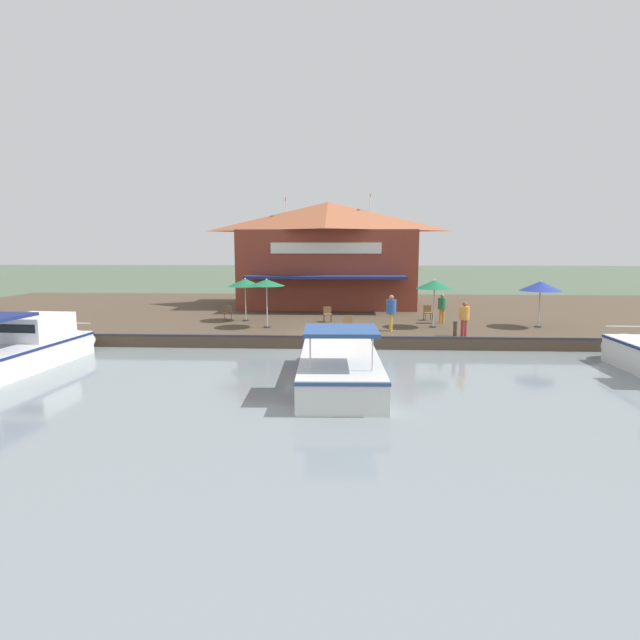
% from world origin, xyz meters
% --- Properties ---
extents(ground_plane, '(220.00, 220.00, 0.00)m').
position_xyz_m(ground_plane, '(0.00, 0.00, 0.00)').
color(ground_plane, '#4C5B47').
extents(quay_deck, '(22.00, 56.00, 0.60)m').
position_xyz_m(quay_deck, '(-11.00, 0.00, 0.30)').
color(quay_deck, '#4C3D2D').
rests_on(quay_deck, ground).
extents(quay_edge_fender, '(0.20, 50.40, 0.10)m').
position_xyz_m(quay_edge_fender, '(-0.10, 0.00, 0.65)').
color(quay_edge_fender, '#2D2D33').
rests_on(quay_edge_fender, quay_deck).
extents(waterfront_restaurant, '(9.32, 12.51, 7.90)m').
position_xyz_m(waterfront_restaurant, '(-13.41, -0.42, 4.34)').
color(waterfront_restaurant, brown).
rests_on(waterfront_restaurant, quay_deck).
extents(patio_umbrella_far_corner, '(1.93, 1.93, 2.45)m').
position_xyz_m(patio_umbrella_far_corner, '(-5.26, -4.82, 2.78)').
color(patio_umbrella_far_corner, '#B7B7B7').
rests_on(patio_umbrella_far_corner, quay_deck).
extents(patio_umbrella_by_entrance, '(1.89, 1.89, 2.56)m').
position_xyz_m(patio_umbrella_by_entrance, '(-2.94, -3.23, 2.94)').
color(patio_umbrella_by_entrance, '#B7B7B7').
rests_on(patio_umbrella_by_entrance, quay_deck).
extents(patio_umbrella_mid_patio_right, '(2.11, 2.11, 2.46)m').
position_xyz_m(patio_umbrella_mid_patio_right, '(-3.77, 11.00, 2.76)').
color(patio_umbrella_mid_patio_right, '#B7B7B7').
rests_on(patio_umbrella_mid_patio_right, quay_deck).
extents(patio_umbrella_near_quay_edge, '(1.90, 1.90, 2.52)m').
position_xyz_m(patio_umbrella_near_quay_edge, '(-3.46, 5.47, 2.85)').
color(patio_umbrella_near_quay_edge, '#B7B7B7').
rests_on(patio_umbrella_near_quay_edge, quay_deck).
extents(cafe_chair_under_first_umbrella, '(0.54, 0.54, 0.85)m').
position_xyz_m(cafe_chair_under_first_umbrella, '(-5.57, -5.93, 1.08)').
color(cafe_chair_under_first_umbrella, brown).
rests_on(cafe_chair_under_first_umbrella, quay_deck).
extents(cafe_chair_beside_entrance, '(0.50, 0.50, 0.85)m').
position_xyz_m(cafe_chair_beside_entrance, '(-5.13, -0.15, 1.08)').
color(cafe_chair_beside_entrance, brown).
rests_on(cafe_chair_beside_entrance, quay_deck).
extents(cafe_chair_far_corner_seat, '(0.49, 0.49, 0.85)m').
position_xyz_m(cafe_chair_far_corner_seat, '(-6.07, 5.60, 1.08)').
color(cafe_chair_far_corner_seat, brown).
rests_on(cafe_chair_far_corner_seat, quay_deck).
extents(cafe_chair_mid_patio, '(0.51, 0.51, 0.85)m').
position_xyz_m(cafe_chair_mid_patio, '(-1.31, 0.99, 1.08)').
color(cafe_chair_mid_patio, brown).
rests_on(cafe_chair_mid_patio, quay_deck).
extents(person_near_entrance, '(0.46, 0.46, 1.62)m').
position_xyz_m(person_near_entrance, '(-4.88, 6.17, 1.61)').
color(person_near_entrance, orange).
rests_on(person_near_entrance, quay_deck).
extents(person_at_quay_edge, '(0.46, 0.46, 1.64)m').
position_xyz_m(person_at_quay_edge, '(-0.76, 6.42, 1.63)').
color(person_at_quay_edge, '#B23338').
rests_on(person_at_quay_edge, quay_deck).
extents(person_mid_patio, '(0.51, 0.51, 1.81)m').
position_xyz_m(person_mid_patio, '(-2.20, 3.13, 1.75)').
color(person_mid_patio, gold).
rests_on(person_mid_patio, quay_deck).
extents(motorboat_second_along, '(7.41, 3.00, 2.24)m').
position_xyz_m(motorboat_second_along, '(3.54, -11.82, 0.81)').
color(motorboat_second_along, white).
rests_on(motorboat_second_along, river_water).
extents(motorboat_distant_upstream, '(8.33, 2.93, 2.20)m').
position_xyz_m(motorboat_distant_upstream, '(5.09, 0.61, 0.66)').
color(motorboat_distant_upstream, silver).
rests_on(motorboat_distant_upstream, river_water).
extents(mooring_post, '(0.22, 0.22, 0.78)m').
position_xyz_m(mooring_post, '(-0.35, 5.93, 1.00)').
color(mooring_post, '#473323').
rests_on(mooring_post, quay_deck).
extents(tree_downstream_bank, '(3.39, 3.23, 5.69)m').
position_xyz_m(tree_downstream_bank, '(-15.46, -3.40, 4.55)').
color(tree_downstream_bank, brown).
rests_on(tree_downstream_bank, quay_deck).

